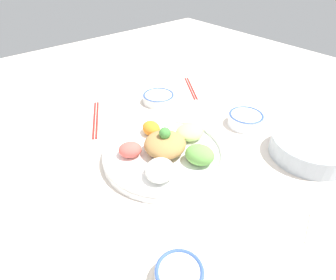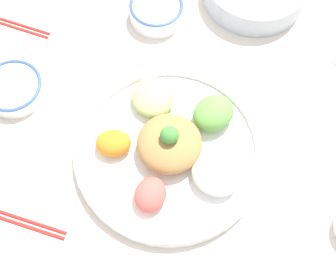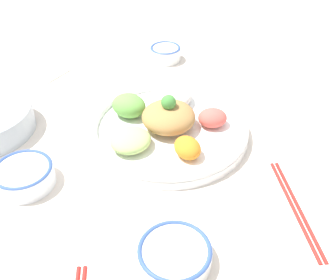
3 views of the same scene
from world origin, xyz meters
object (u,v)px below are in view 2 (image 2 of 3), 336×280
Objects in this scene: salad_platter at (170,146)px; chopsticks_pair_far at (6,22)px; sauce_bowl_red at (156,10)px; chopsticks_pair_near at (3,215)px; rice_bowl_blue at (13,88)px.

salad_platter is 0.46m from chopsticks_pair_far.
sauce_bowl_red is 0.53× the size of chopsticks_pair_near.
rice_bowl_blue is (-0.31, -0.12, -0.00)m from sauce_bowl_red.
sauce_bowl_red is 0.97× the size of rice_bowl_blue.
salad_platter is 3.01× the size of rice_bowl_blue.
salad_platter is 0.32m from chopsticks_pair_near.
salad_platter reaches higher than sauce_bowl_red.
sauce_bowl_red is at bearing -157.33° from chopsticks_pair_far.
salad_platter is 1.96× the size of chopsticks_pair_far.
salad_platter is at bearing -34.41° from rice_bowl_blue.
sauce_bowl_red is at bearing 82.98° from salad_platter.
sauce_bowl_red is 0.51m from chopsticks_pair_near.
chopsticks_pair_near is 0.43m from chopsticks_pair_far.
salad_platter is 1.64× the size of chopsticks_pair_near.
chopsticks_pair_near is at bearing 117.17° from chopsticks_pair_far.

